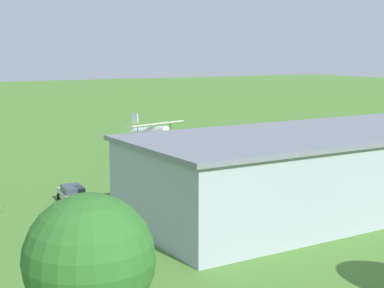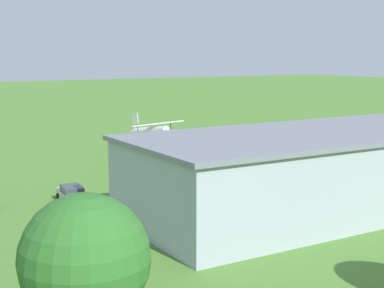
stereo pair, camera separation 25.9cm
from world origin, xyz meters
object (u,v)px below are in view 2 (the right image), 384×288
object	(u,v)px
hangar	(336,168)
biplane	(151,131)
person_walking_on_apron	(384,156)
person_by_parked_cars	(375,153)
person_at_fence_line	(353,154)
tree_by_windsock	(85,259)
car_silver	(72,194)
person_beside_truck	(325,156)
person_near_hangar_door	(128,179)

from	to	relation	value
hangar	biplane	distance (m)	31.11
person_walking_on_apron	person_by_parked_cars	size ratio (longest dim) A/B	0.94
hangar	person_walking_on_apron	world-z (taller)	hangar
person_at_fence_line	tree_by_windsock	bearing A→B (deg)	34.24
car_silver	person_beside_truck	bearing A→B (deg)	-173.73
hangar	person_at_fence_line	xyz separation A→B (m)	(-16.87, -14.81, -2.47)
person_by_parked_cars	person_at_fence_line	xyz separation A→B (m)	(2.46, -1.14, -0.03)
person_at_fence_line	person_near_hangar_door	size ratio (longest dim) A/B	1.04
tree_by_windsock	person_by_parked_cars	bearing A→B (deg)	-148.20
person_at_fence_line	tree_by_windsock	world-z (taller)	tree_by_windsock
hangar	biplane	xyz separation A→B (m)	(2.17, -31.04, -0.32)
person_beside_truck	tree_by_windsock	size ratio (longest dim) A/B	0.20
person_at_fence_line	tree_by_windsock	distance (m)	53.17
hangar	car_silver	xyz separation A→B (m)	(18.81, -11.90, -2.48)
hangar	person_near_hangar_door	distance (m)	19.55
hangar	person_near_hangar_door	bearing A→B (deg)	-50.95
car_silver	person_by_parked_cars	bearing A→B (deg)	-177.35
person_by_parked_cars	tree_by_windsock	size ratio (longest dim) A/B	0.22
hangar	person_by_parked_cars	distance (m)	23.80
person_by_parked_cars	person_beside_truck	bearing A→B (deg)	-14.97
hangar	person_at_fence_line	size ratio (longest dim) A/B	22.26
person_beside_truck	person_at_fence_line	size ratio (longest dim) A/B	0.95
biplane	person_beside_truck	distance (m)	21.83
biplane	car_silver	xyz separation A→B (m)	(16.64, 19.13, -2.17)
hangar	tree_by_windsock	distance (m)	30.89
biplane	tree_by_windsock	world-z (taller)	tree_by_windsock
person_near_hangar_door	tree_by_windsock	xyz separation A→B (m)	(14.73, 30.07, 4.26)
car_silver	person_at_fence_line	size ratio (longest dim) A/B	2.83
hangar	person_at_fence_line	world-z (taller)	hangar
car_silver	person_walking_on_apron	xyz separation A→B (m)	(-37.88, -0.10, -0.02)
person_near_hangar_door	tree_by_windsock	world-z (taller)	tree_by_windsock
person_by_parked_cars	tree_by_windsock	world-z (taller)	tree_by_windsock
person_by_parked_cars	tree_by_windsock	bearing A→B (deg)	31.80
car_silver	tree_by_windsock	bearing A→B (deg)	73.19
person_walking_on_apron	person_by_parked_cars	xyz separation A→B (m)	(-0.26, -1.67, 0.06)
person_by_parked_cars	person_beside_truck	xyz separation A→B (m)	(6.44, -1.72, -0.07)
biplane	person_at_fence_line	size ratio (longest dim) A/B	5.41
hangar	car_silver	size ratio (longest dim) A/B	7.87
hangar	person_walking_on_apron	bearing A→B (deg)	-147.82
person_walking_on_apron	person_by_parked_cars	bearing A→B (deg)	-98.75
person_walking_on_apron	tree_by_windsock	world-z (taller)	tree_by_windsock
person_at_fence_line	hangar	bearing A→B (deg)	41.28
biplane	person_beside_truck	world-z (taller)	biplane
biplane	car_silver	world-z (taller)	biplane
person_by_parked_cars	person_near_hangar_door	world-z (taller)	person_by_parked_cars
tree_by_windsock	person_at_fence_line	bearing A→B (deg)	-145.76
hangar	person_at_fence_line	bearing A→B (deg)	-138.72
car_silver	tree_by_windsock	size ratio (longest dim) A/B	0.60
person_walking_on_apron	person_at_fence_line	world-z (taller)	person_at_fence_line
person_at_fence_line	tree_by_windsock	xyz separation A→B (m)	(43.81, 29.82, 4.23)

